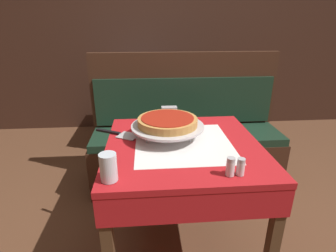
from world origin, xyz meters
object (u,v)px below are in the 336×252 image
Objects in this scene: deep_dish_pizza at (168,121)px; booth_bench at (186,147)px; water_glass_near at (108,167)px; pizza_server at (118,134)px; dining_table_rear at (138,90)px; dining_table_front at (183,160)px; pepper_shaker at (241,167)px; salt_shaker at (230,167)px; napkin_holder at (169,113)px; pizza_pan_stand at (168,127)px; condiment_caddy at (130,79)px.

booth_bench is at bearing 72.61° from deep_dish_pizza.
water_glass_near is at bearing -113.99° from booth_bench.
dining_table_rear is at bearing 87.57° from pizza_server.
pizza_server is (-0.49, -0.61, 0.40)m from booth_bench.
dining_table_front is at bearing -80.04° from dining_table_rear.
deep_dish_pizza reaches higher than pizza_server.
dining_table_rear is 1.99m from water_glass_near.
dining_table_rear is 1.03m from booth_bench.
dining_table_rear is 1.52m from pizza_server.
pepper_shaker is (0.27, -0.41, -0.06)m from deep_dish_pizza.
pepper_shaker is (0.20, -0.33, 0.14)m from dining_table_front.
booth_bench is 19.18× the size of salt_shaker.
dining_table_front is at bearing -100.05° from booth_bench.
pizza_server reaches higher than dining_table_front.
salt_shaker is (0.50, -0.01, -0.02)m from water_glass_near.
napkin_holder is (0.30, 0.69, -0.01)m from water_glass_near.
dining_table_rear is at bearing 100.78° from napkin_holder.
pizza_server is (-0.28, 0.06, -0.06)m from pizza_pan_stand.
dining_table_rear is 2.05m from pepper_shaker.
pizza_pan_stand is 0.29m from pizza_server.
pizza_server is at bearing -128.56° from booth_bench.
booth_bench reaches higher than pepper_shaker.
pizza_server is 2.26× the size of water_glass_near.
water_glass_near is at bearing -113.84° from napkin_holder.
dining_table_front is 0.83m from booth_bench.
booth_bench reaches higher than condiment_caddy.
napkin_holder is at bearing 105.86° from salt_shaker.
deep_dish_pizza is 0.29m from napkin_holder.
napkin_holder is at bearing -114.25° from booth_bench.
condiment_caddy is (-0.52, 1.92, -0.01)m from salt_shaker.
napkin_holder is at bearing -79.22° from dining_table_rear.
booth_bench is 1.06m from condiment_caddy.
dining_table_front is 2.49× the size of deep_dish_pizza.
napkin_holder is at bearing -75.23° from condiment_caddy.
pizza_server is at bearing 157.73° from dining_table_front.
pizza_pan_stand is (-0.21, -0.68, 0.46)m from booth_bench.
deep_dish_pizza is 4.28× the size of pepper_shaker.
deep_dish_pizza is 0.47m from salt_shaker.
napkin_holder is (-0.24, 0.69, 0.01)m from pepper_shaker.
salt_shaker is (0.02, -1.09, 0.44)m from booth_bench.
dining_table_front is 0.52× the size of booth_bench.
deep_dish_pizza is at bearing 123.59° from pepper_shaker.
condiment_caddy reaches higher than pepper_shaker.
deep_dish_pizza is at bearing 180.00° from pizza_pan_stand.
pizza_server is at bearing 167.31° from pizza_pan_stand.
salt_shaker is at bearing -43.05° from pizza_server.
deep_dish_pizza reaches higher than dining_table_front.
booth_bench is at bearing 51.44° from pizza_server.
napkin_holder is at bearing 34.91° from pizza_server.
deep_dish_pizza is at bearing 133.03° from dining_table_front.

